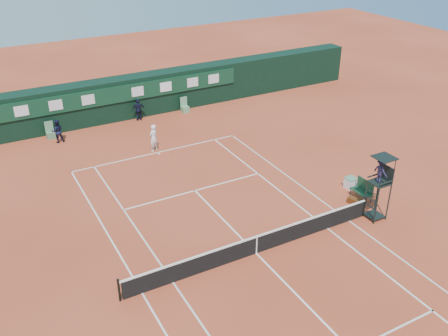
{
  "coord_description": "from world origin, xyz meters",
  "views": [
    {
      "loc": [
        -10.03,
        -15.28,
        14.04
      ],
      "look_at": [
        1.62,
        6.0,
        1.2
      ],
      "focal_mm": 40.0,
      "sensor_mm": 36.0,
      "label": 1
    }
  ],
  "objects_px": {
    "player": "(153,138)",
    "player_bench": "(363,189)",
    "umpire_chair": "(381,175)",
    "cooler": "(351,183)",
    "tennis_net": "(256,244)"
  },
  "relations": [
    {
      "from": "cooler",
      "to": "player_bench",
      "type": "bearing_deg",
      "value": -100.0
    },
    {
      "from": "tennis_net",
      "to": "umpire_chair",
      "type": "relative_size",
      "value": 3.77
    },
    {
      "from": "cooler",
      "to": "umpire_chair",
      "type": "bearing_deg",
      "value": -108.65
    },
    {
      "from": "umpire_chair",
      "to": "player_bench",
      "type": "xyz_separation_m",
      "value": [
        0.77,
        1.71,
        -1.86
      ]
    },
    {
      "from": "cooler",
      "to": "player",
      "type": "xyz_separation_m",
      "value": [
        -7.83,
        9.75,
        0.57
      ]
    },
    {
      "from": "player",
      "to": "player_bench",
      "type": "bearing_deg",
      "value": 96.3
    },
    {
      "from": "tennis_net",
      "to": "player_bench",
      "type": "height_order",
      "value": "same"
    },
    {
      "from": "tennis_net",
      "to": "cooler",
      "type": "relative_size",
      "value": 20.0
    },
    {
      "from": "umpire_chair",
      "to": "player",
      "type": "distance_m",
      "value": 14.46
    },
    {
      "from": "tennis_net",
      "to": "player",
      "type": "height_order",
      "value": "player"
    },
    {
      "from": "player_bench",
      "to": "player",
      "type": "bearing_deg",
      "value": 124.93
    },
    {
      "from": "umpire_chair",
      "to": "cooler",
      "type": "relative_size",
      "value": 5.3
    },
    {
      "from": "tennis_net",
      "to": "player_bench",
      "type": "distance_m",
      "value": 7.66
    },
    {
      "from": "umpire_chair",
      "to": "player_bench",
      "type": "relative_size",
      "value": 2.85
    },
    {
      "from": "cooler",
      "to": "player",
      "type": "height_order",
      "value": "player"
    }
  ]
}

